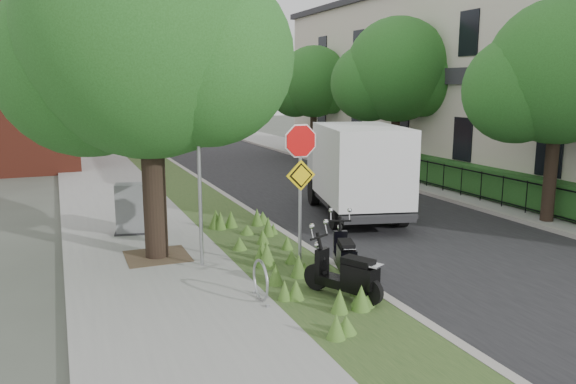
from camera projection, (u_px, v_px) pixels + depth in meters
name	position (u px, v px, depth m)	size (l,w,h in m)	color
ground	(372.00, 277.00, 11.81)	(120.00, 120.00, 0.00)	#4C5147
sidewalk_near	(115.00, 201.00, 19.29)	(3.50, 60.00, 0.12)	gray
verge	(194.00, 195.00, 20.32)	(2.00, 60.00, 0.12)	#29471E
kerb_near	(220.00, 193.00, 20.69)	(0.20, 60.00, 0.13)	#9E9991
road	(307.00, 188.00, 22.01)	(7.00, 60.00, 0.01)	black
kerb_far	(383.00, 181.00, 23.31)	(0.20, 60.00, 0.13)	#9E9991
footpath_far	(418.00, 178.00, 23.95)	(3.20, 60.00, 0.12)	gray
street_tree_main	(143.00, 46.00, 11.98)	(6.21, 5.54, 7.66)	black
bare_post	(199.00, 174.00, 11.85)	(0.08, 0.08, 4.00)	#A5A8AD
bike_hoop	(261.00, 280.00, 10.16)	(0.06, 0.78, 0.77)	#A5A8AD
sign_assembly	(300.00, 168.00, 11.38)	(0.94, 0.08, 3.22)	#A5A8AD
fence_far	(398.00, 165.00, 23.46)	(0.04, 24.00, 1.00)	black
hedge_far	(412.00, 164.00, 23.72)	(1.00, 24.00, 1.10)	#184217
terrace_houses	(485.00, 81.00, 24.41)	(7.40, 26.40, 8.20)	beige
far_tree_a	(556.00, 79.00, 15.49)	(4.60, 4.10, 6.22)	black
far_tree_b	(395.00, 75.00, 22.71)	(4.83, 4.31, 6.56)	black
far_tree_c	(312.00, 85.00, 30.05)	(4.37, 3.89, 5.93)	black
scooter_near	(351.00, 279.00, 10.17)	(0.92, 1.58, 0.82)	black
scooter_far	(345.00, 258.00, 11.47)	(0.68, 1.56, 0.77)	black
box_truck	(356.00, 166.00, 16.93)	(3.29, 5.64, 2.40)	#262628
utility_cabinet	(134.00, 209.00, 14.79)	(1.10, 0.84, 1.31)	#262628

